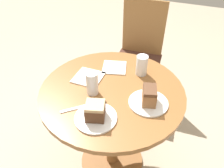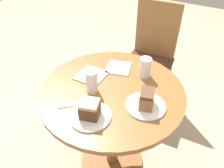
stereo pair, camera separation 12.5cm
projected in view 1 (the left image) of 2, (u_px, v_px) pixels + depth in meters
The scene contains 12 objects.
ground_plane at pixel (112, 160), 1.75m from camera, with size 8.00×8.00×0.00m, color tan.
table at pixel (112, 113), 1.41m from camera, with size 0.85×0.85×0.75m.
chair at pixel (139, 54), 2.06m from camera, with size 0.44×0.44×0.97m.
plate_near at pixel (96, 118), 1.10m from camera, with size 0.22×0.22×0.01m.
plate_far at pixel (148, 103), 1.18m from camera, with size 0.22×0.22×0.01m.
cake_slice_near at pixel (95, 111), 1.07m from camera, with size 0.12×0.11×0.09m.
cake_slice_far at pixel (149, 95), 1.15m from camera, with size 0.10×0.12×0.10m.
glass_lemonade at pixel (92, 84), 1.22m from camera, with size 0.07×0.07×0.14m.
glass_water at pixel (142, 66), 1.36m from camera, with size 0.07×0.07×0.13m.
napkin_stack at pixel (88, 77), 1.36m from camera, with size 0.17×0.17×0.01m.
fork at pixel (75, 108), 1.15m from camera, with size 0.13×0.12×0.00m.
napkin_side at pixel (114, 67), 1.45m from camera, with size 0.19×0.19×0.01m.
Camera 1 is at (0.37, -0.90, 1.58)m, focal length 35.00 mm.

